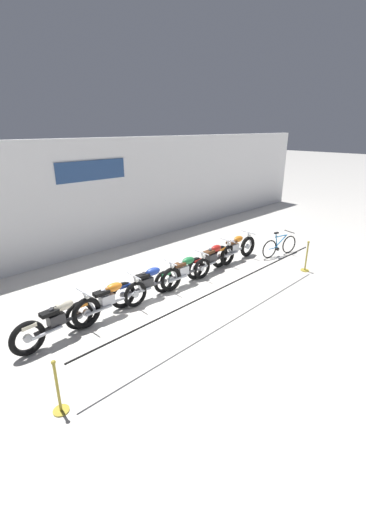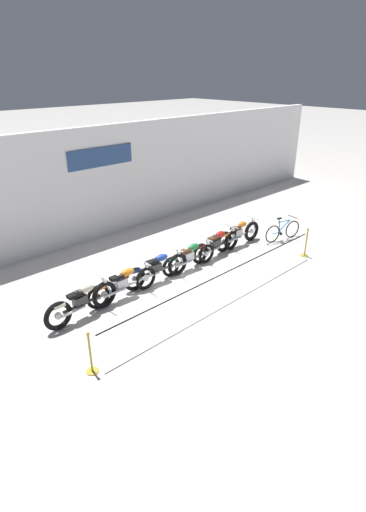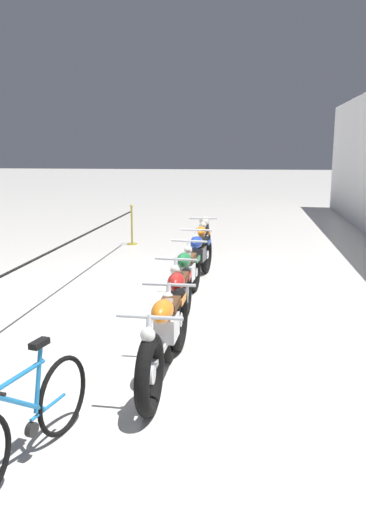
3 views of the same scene
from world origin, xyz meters
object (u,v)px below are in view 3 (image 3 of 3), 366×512
at_px(motorcycle_orange_1, 202,245).
at_px(motorcycle_green_3, 186,276).
at_px(motorcycle_blue_2, 198,258).
at_px(stanchion_far_left, 97,236).
at_px(motorcycle_cream_0, 204,234).
at_px(motorcycle_orange_5, 166,336).
at_px(bicycle, 25,422).
at_px(motorcycle_red_4, 178,302).

relative_size(motorcycle_orange_1, motorcycle_green_3, 1.06).
height_order(motorcycle_blue_2, stanchion_far_left, stanchion_far_left).
bearing_deg(stanchion_far_left, motorcycle_cream_0, 135.57).
xyz_separation_m(motorcycle_orange_1, stanchion_far_left, (0.67, -2.07, 0.25)).
bearing_deg(motorcycle_orange_1, motorcycle_blue_2, 2.64).
bearing_deg(motorcycle_orange_1, motorcycle_orange_5, 1.46).
bearing_deg(stanchion_far_left, motorcycle_green_3, 46.07).
bearing_deg(motorcycle_orange_1, motorcycle_green_3, 0.18).
distance_m(bicycle, stanchion_far_left, 6.52).
distance_m(motorcycle_orange_1, motorcycle_orange_5, 5.34).
bearing_deg(motorcycle_orange_5, motorcycle_orange_1, -178.54).
bearing_deg(motorcycle_orange_5, motorcycle_green_3, -177.27).
relative_size(motorcycle_green_3, stanchion_far_left, 0.25).
distance_m(motorcycle_blue_2, motorcycle_red_4, 2.75).
bearing_deg(motorcycle_red_4, motorcycle_blue_2, -179.52).
relative_size(motorcycle_orange_1, stanchion_far_left, 0.27).
bearing_deg(motorcycle_red_4, stanchion_far_left, -147.71).
height_order(motorcycle_orange_1, motorcycle_red_4, motorcycle_red_4).
bearing_deg(motorcycle_green_3, motorcycle_orange_1, -179.82).
height_order(motorcycle_cream_0, motorcycle_orange_5, motorcycle_cream_0).
xyz_separation_m(motorcycle_cream_0, stanchion_far_left, (2.03, -1.99, 0.24)).
height_order(motorcycle_red_4, bicycle, bicycle).
distance_m(motorcycle_orange_5, bicycle, 1.87).
bearing_deg(motorcycle_blue_2, stanchion_far_left, -107.04).
xyz_separation_m(motorcycle_orange_5, stanchion_far_left, (-4.67, -2.20, 0.25)).
xyz_separation_m(bicycle, stanchion_far_left, (-6.36, -1.39, 0.34)).
distance_m(motorcycle_orange_1, motorcycle_blue_2, 1.32).
bearing_deg(bicycle, motorcycle_orange_1, 174.49).
bearing_deg(motorcycle_red_4, motorcycle_orange_1, -178.82).
xyz_separation_m(motorcycle_orange_1, motorcycle_green_3, (2.67, 0.01, -0.02)).
distance_m(motorcycle_blue_2, motorcycle_orange_5, 4.02).
bearing_deg(motorcycle_orange_5, motorcycle_blue_2, -178.93).
height_order(motorcycle_red_4, stanchion_far_left, stanchion_far_left).
bearing_deg(motorcycle_cream_0, motorcycle_blue_2, 2.88).
bearing_deg(stanchion_far_left, motorcycle_orange_1, 107.86).
relative_size(motorcycle_red_4, motorcycle_orange_5, 1.02).
distance_m(motorcycle_blue_2, motorcycle_green_3, 1.35).
bearing_deg(motorcycle_green_3, motorcycle_cream_0, -178.82).
xyz_separation_m(motorcycle_blue_2, motorcycle_green_3, (1.35, -0.05, -0.01)).
bearing_deg(motorcycle_red_4, motorcycle_orange_5, 2.35).
bearing_deg(motorcycle_orange_1, motorcycle_red_4, 1.18).
height_order(motorcycle_cream_0, motorcycle_blue_2, motorcycle_cream_0).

